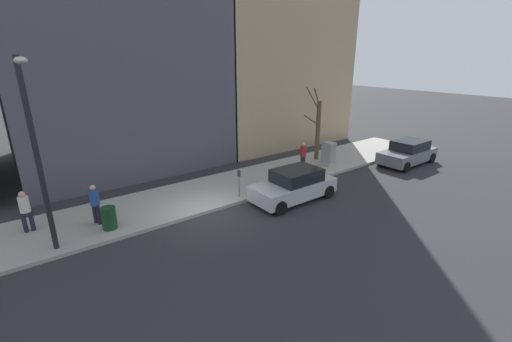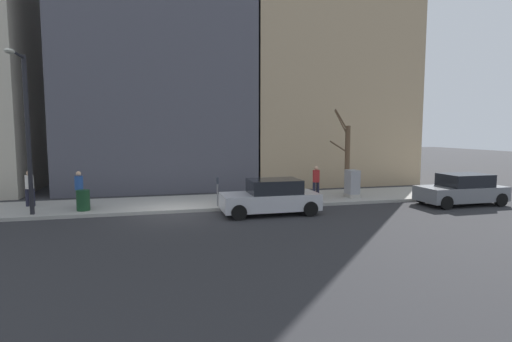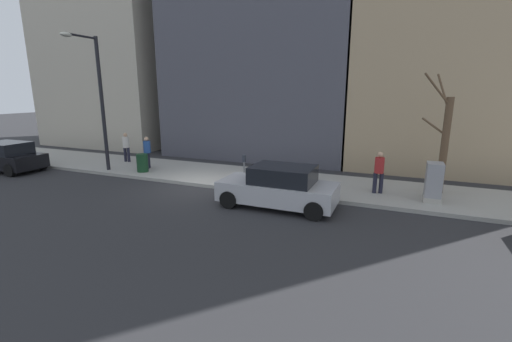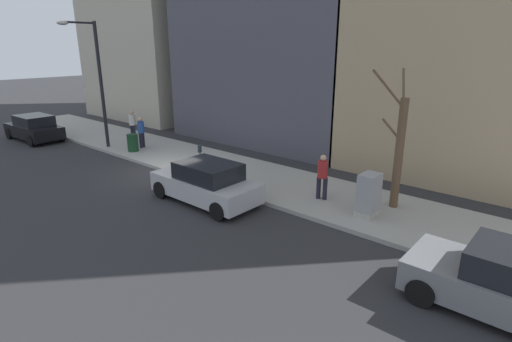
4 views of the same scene
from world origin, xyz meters
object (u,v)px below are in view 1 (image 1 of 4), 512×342
at_px(trash_bin, 109,218).
at_px(pedestrian_midblock, 95,202).
at_px(utility_box, 328,154).
at_px(bare_tree, 317,129).
at_px(streetlamp, 35,143).
at_px(office_block_center, 101,17).
at_px(parking_meter, 239,181).
at_px(pedestrian_near_meter, 303,155).
at_px(parked_car_grey, 408,153).
at_px(pedestrian_far_corner, 25,209).
at_px(parked_car_silver, 294,185).

distance_m(trash_bin, pedestrian_midblock, 0.93).
relative_size(utility_box, bare_tree, 0.31).
bearing_deg(streetlamp, office_block_center, -25.73).
bearing_deg(trash_bin, parking_meter, -94.40).
bearing_deg(pedestrian_near_meter, parking_meter, -3.89).
bearing_deg(parked_car_grey, office_block_center, 48.03).
relative_size(streetlamp, pedestrian_near_meter, 3.92).
height_order(parking_meter, utility_box, utility_box).
height_order(utility_box, streetlamp, streetlamp).
bearing_deg(bare_tree, pedestrian_near_meter, 115.04).
height_order(parking_meter, pedestrian_midblock, pedestrian_midblock).
bearing_deg(parking_meter, parked_car_grey, -98.36).
relative_size(utility_box, office_block_center, 0.08).
bearing_deg(pedestrian_far_corner, bare_tree, 178.61).
height_order(parked_car_silver, pedestrian_far_corner, pedestrian_far_corner).
bearing_deg(parking_meter, parked_car_silver, -126.85).
distance_m(parked_car_silver, pedestrian_far_corner, 11.13).
xyz_separation_m(parked_car_grey, pedestrian_near_meter, (2.85, 6.49, 0.35)).
relative_size(utility_box, trash_bin, 1.59).
distance_m(utility_box, streetlamp, 15.39).
xyz_separation_m(streetlamp, office_block_center, (11.04, -5.32, 4.77)).
xyz_separation_m(parked_car_silver, bare_tree, (3.74, -5.46, 1.44)).
relative_size(parked_car_grey, pedestrian_far_corner, 2.54).
bearing_deg(pedestrian_far_corner, office_block_center, -125.70).
bearing_deg(pedestrian_midblock, utility_box, -114.17).
distance_m(pedestrian_far_corner, office_block_center, 13.09).
bearing_deg(parked_car_grey, utility_box, 59.93).
bearing_deg(pedestrian_midblock, office_block_center, -43.45).
relative_size(streetlamp, office_block_center, 0.37).
distance_m(pedestrian_near_meter, office_block_center, 14.67).
height_order(pedestrian_near_meter, pedestrian_far_corner, same).
height_order(parked_car_grey, pedestrian_near_meter, pedestrian_near_meter).
xyz_separation_m(pedestrian_near_meter, pedestrian_midblock, (0.08, 11.45, 0.00)).
bearing_deg(streetlamp, parked_car_silver, -98.12).
height_order(trash_bin, pedestrian_far_corner, pedestrian_far_corner).
distance_m(utility_box, bare_tree, 1.89).
height_order(parked_car_silver, trash_bin, parked_car_silver).
height_order(trash_bin, pedestrian_midblock, pedestrian_midblock).
distance_m(parking_meter, pedestrian_midblock, 6.24).
distance_m(parked_car_silver, trash_bin, 8.21).
distance_m(streetlamp, bare_tree, 15.63).
bearing_deg(office_block_center, trash_bin, 161.98).
bearing_deg(pedestrian_far_corner, parking_meter, 164.33).
bearing_deg(streetlamp, trash_bin, -72.26).
xyz_separation_m(parking_meter, trash_bin, (0.45, 5.85, -0.38)).
bearing_deg(pedestrian_near_meter, utility_box, 156.47).
distance_m(bare_tree, pedestrian_near_meter, 2.70).
bearing_deg(utility_box, bare_tree, -13.51).
bearing_deg(parked_car_silver, streetlamp, 81.74).
distance_m(parked_car_grey, parking_meter, 11.94).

